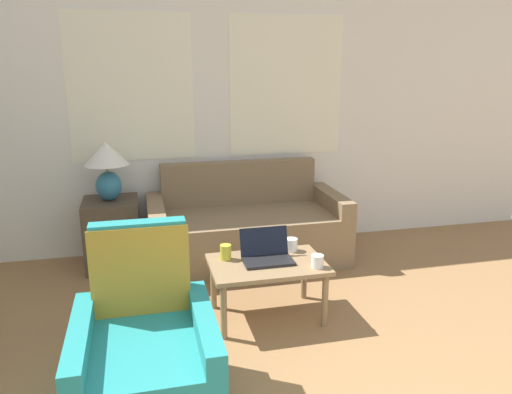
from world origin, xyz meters
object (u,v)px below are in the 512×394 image
(cup_navy, at_px, (291,245))
(cup_yellow, at_px, (317,261))
(coffee_table, at_px, (267,270))
(laptop, at_px, (267,254))
(cup_white, at_px, (226,252))
(couch, at_px, (246,230))
(table_lamp, at_px, (107,163))
(armchair, at_px, (146,361))

(cup_navy, distance_m, cup_yellow, 0.35)
(coffee_table, height_order, cup_navy, cup_navy)
(coffee_table, xyz_separation_m, laptop, (0.01, 0.04, 0.10))
(cup_navy, relative_size, cup_white, 0.87)
(coffee_table, distance_m, cup_white, 0.32)
(laptop, bearing_deg, cup_navy, 31.12)
(couch, height_order, cup_navy, couch)
(couch, distance_m, cup_yellow, 1.31)
(cup_navy, bearing_deg, table_lamp, 141.88)
(laptop, xyz_separation_m, cup_white, (-0.28, 0.08, 0.00))
(table_lamp, xyz_separation_m, cup_yellow, (1.41, -1.38, -0.48))
(table_lamp, distance_m, cup_white, 1.44)
(cup_yellow, xyz_separation_m, cup_white, (-0.58, 0.28, 0.01))
(laptop, bearing_deg, table_lamp, 133.15)
(couch, relative_size, laptop, 5.05)
(laptop, height_order, cup_white, laptop)
(laptop, distance_m, cup_yellow, 0.37)
(cup_yellow, relative_size, cup_white, 0.81)
(armchair, bearing_deg, laptop, 43.66)
(coffee_table, height_order, cup_white, cup_white)
(armchair, bearing_deg, couch, 63.48)
(coffee_table, bearing_deg, couch, 85.37)
(table_lamp, height_order, cup_white, table_lamp)
(couch, height_order, coffee_table, couch)
(couch, height_order, laptop, couch)
(cup_yellow, bearing_deg, laptop, 146.62)
(table_lamp, bearing_deg, cup_white, -52.99)
(armchair, bearing_deg, coffee_table, 42.36)
(armchair, xyz_separation_m, table_lamp, (-0.23, 2.00, 0.67))
(table_lamp, distance_m, cup_yellow, 2.02)
(cup_navy, height_order, cup_yellow, cup_navy)
(coffee_table, relative_size, cup_navy, 8.50)
(table_lamp, xyz_separation_m, coffee_table, (1.10, -1.22, -0.57))
(armchair, relative_size, laptop, 2.71)
(coffee_table, xyz_separation_m, cup_yellow, (0.31, -0.16, 0.10))
(cup_yellow, bearing_deg, coffee_table, 152.78)
(cup_yellow, height_order, cup_white, cup_white)
(table_lamp, distance_m, cup_navy, 1.75)
(armchair, xyz_separation_m, coffee_table, (0.86, 0.79, 0.09))
(armchair, xyz_separation_m, cup_navy, (1.09, 0.96, 0.19))
(laptop, height_order, cup_yellow, laptop)
(couch, height_order, cup_yellow, couch)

